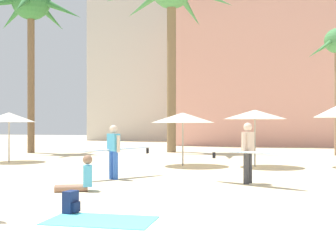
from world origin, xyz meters
TOP-DOWN VIEW (x-y plane):
  - ground at (0.00, 0.00)m, footprint 120.00×120.00m
  - hotel_pink at (3.51, 33.31)m, footprint 16.90×10.64m
  - hotel_tower_gray at (-8.08, 43.22)m, footprint 16.71×11.43m
  - palm_tree_left at (-11.47, 17.67)m, footprint 6.23×6.37m
  - cafe_umbrella_0 at (1.67, 11.85)m, footprint 2.48×2.48m
  - cafe_umbrella_1 at (-9.11, 11.75)m, footprint 2.30×2.30m
  - cafe_umbrella_3 at (-1.19, 11.65)m, footprint 2.57×2.57m
  - beach_towel at (-0.67, 1.31)m, footprint 1.84×1.07m
  - backpack at (-1.44, 1.78)m, footprint 0.27×0.32m
  - person_mid_center at (-2.40, 4.39)m, footprint 0.99×0.71m
  - person_far_right at (-2.42, 6.96)m, footprint 2.08×2.56m
  - person_near_left at (1.60, 6.58)m, footprint 2.65×1.73m

SIDE VIEW (x-z plane):
  - ground at x=0.00m, z-range 0.00..0.00m
  - beach_towel at x=-0.67m, z-range 0.00..0.01m
  - backpack at x=-1.44m, z-range -0.01..0.41m
  - person_mid_center at x=-2.40m, z-range -0.14..0.77m
  - person_far_right at x=-2.42m, z-range 0.08..1.72m
  - person_near_left at x=1.60m, z-range 0.07..1.78m
  - cafe_umbrella_3 at x=-1.19m, z-range 0.87..3.02m
  - cafe_umbrella_1 at x=-9.11m, z-range 0.89..3.10m
  - cafe_umbrella_0 at x=1.67m, z-range 0.94..3.19m
  - hotel_pink at x=3.51m, z-range 0.00..13.34m
  - palm_tree_left at x=-11.47m, z-range 3.41..13.56m
  - hotel_tower_gray at x=-8.08m, z-range 0.00..22.31m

